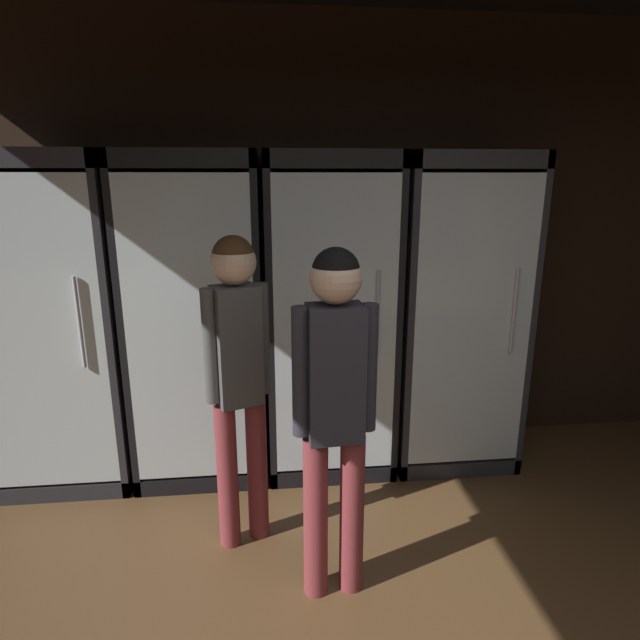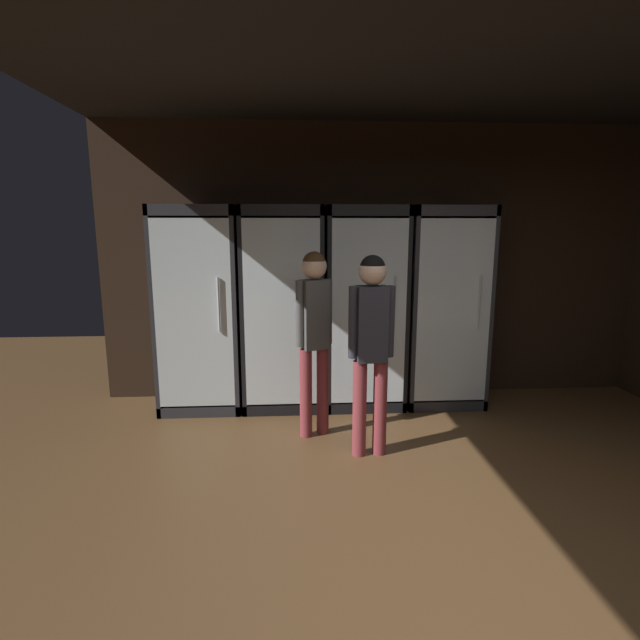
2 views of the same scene
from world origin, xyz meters
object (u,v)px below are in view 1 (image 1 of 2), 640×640
object	(u,v)px
cooler_left	(199,323)
shopper_near	(335,394)
cooler_center	(328,319)
cooler_right	(452,315)
cooler_far_left	(62,327)
shopper_far	(238,362)

from	to	relation	value
cooler_left	shopper_near	xyz separation A→B (m)	(0.69, -1.17, 0.00)
cooler_center	shopper_near	xyz separation A→B (m)	(-0.12, -1.17, -0.00)
cooler_center	cooler_right	xyz separation A→B (m)	(0.80, -0.00, 0.00)
cooler_left	cooler_center	bearing A→B (deg)	-0.10
cooler_left	shopper_near	bearing A→B (deg)	-59.58
cooler_center	cooler_right	world-z (taller)	same
cooler_far_left	cooler_right	distance (m)	2.41
cooler_center	shopper_far	bearing A→B (deg)	-124.46
cooler_far_left	shopper_far	distance (m)	1.33
cooler_left	shopper_far	size ratio (longest dim) A/B	1.25
cooler_left	cooler_right	xyz separation A→B (m)	(1.61, -0.00, 0.01)
cooler_center	shopper_far	size ratio (longest dim) A/B	1.25
cooler_left	shopper_near	world-z (taller)	cooler_left
cooler_far_left	shopper_far	world-z (taller)	cooler_far_left
cooler_left	shopper_near	distance (m)	1.35
cooler_right	shopper_near	distance (m)	1.49
shopper_near	cooler_left	bearing A→B (deg)	120.42
cooler_far_left	shopper_far	size ratio (longest dim) A/B	1.25
cooler_left	shopper_far	bearing A→B (deg)	-70.62
shopper_near	cooler_far_left	bearing A→B (deg)	141.90
cooler_right	shopper_far	world-z (taller)	cooler_right
cooler_right	shopper_near	size ratio (longest dim) A/B	1.25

